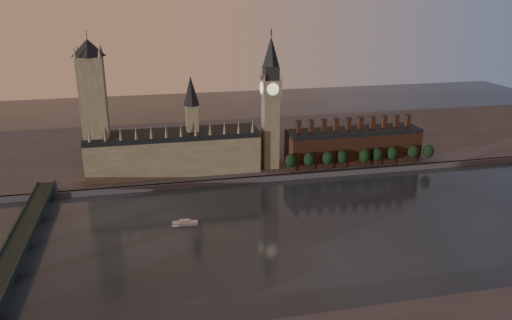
# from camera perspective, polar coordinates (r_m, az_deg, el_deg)

# --- Properties ---
(ground) EXTENTS (900.00, 900.00, 0.00)m
(ground) POSITION_cam_1_polar(r_m,az_deg,el_deg) (300.33, 4.81, -8.52)
(ground) COLOR black
(ground) RESTS_ON ground
(north_bank) EXTENTS (900.00, 182.00, 4.00)m
(north_bank) POSITION_cam_1_polar(r_m,az_deg,el_deg) (460.41, -1.63, 1.66)
(north_bank) COLOR #4B4C51
(north_bank) RESTS_ON ground
(palace_of_westminster) EXTENTS (130.00, 30.30, 74.00)m
(palace_of_westminster) POSITION_cam_1_polar(r_m,az_deg,el_deg) (387.45, -9.29, 1.13)
(palace_of_westminster) COLOR gray
(palace_of_westminster) RESTS_ON north_bank
(victoria_tower) EXTENTS (24.00, 24.00, 108.00)m
(victoria_tower) POSITION_cam_1_polar(r_m,az_deg,el_deg) (379.66, -18.03, 5.95)
(victoria_tower) COLOR gray
(victoria_tower) RESTS_ON north_bank
(big_ben) EXTENTS (15.00, 15.00, 107.00)m
(big_ben) POSITION_cam_1_polar(r_m,az_deg,el_deg) (384.24, 1.68, 6.66)
(big_ben) COLOR gray
(big_ben) RESTS_ON north_bank
(chimney_block) EXTENTS (110.00, 25.00, 37.00)m
(chimney_block) POSITION_cam_1_polar(r_m,az_deg,el_deg) (416.06, 11.03, 1.71)
(chimney_block) COLOR #542E20
(chimney_block) RESTS_ON north_bank
(embankment_tree_0) EXTENTS (8.60, 8.60, 14.88)m
(embankment_tree_0) POSITION_cam_1_polar(r_m,az_deg,el_deg) (384.49, 3.98, -0.08)
(embankment_tree_0) COLOR black
(embankment_tree_0) RESTS_ON north_bank
(embankment_tree_1) EXTENTS (8.60, 8.60, 14.88)m
(embankment_tree_1) POSITION_cam_1_polar(r_m,az_deg,el_deg) (388.58, 6.07, 0.06)
(embankment_tree_1) COLOR black
(embankment_tree_1) RESTS_ON north_bank
(embankment_tree_2) EXTENTS (8.60, 8.60, 14.88)m
(embankment_tree_2) POSITION_cam_1_polar(r_m,az_deg,el_deg) (393.30, 8.19, 0.20)
(embankment_tree_2) COLOR black
(embankment_tree_2) RESTS_ON north_bank
(embankment_tree_3) EXTENTS (8.60, 8.60, 14.88)m
(embankment_tree_3) POSITION_cam_1_polar(r_m,az_deg,el_deg) (398.14, 9.80, 0.35)
(embankment_tree_3) COLOR black
(embankment_tree_3) RESTS_ON north_bank
(embankment_tree_4) EXTENTS (8.60, 8.60, 14.88)m
(embankment_tree_4) POSITION_cam_1_polar(r_m,az_deg,el_deg) (404.20, 12.28, 0.47)
(embankment_tree_4) COLOR black
(embankment_tree_4) RESTS_ON north_bank
(embankment_tree_5) EXTENTS (8.60, 8.60, 14.88)m
(embankment_tree_5) POSITION_cam_1_polar(r_m,az_deg,el_deg) (409.78, 13.66, 0.62)
(embankment_tree_5) COLOR black
(embankment_tree_5) RESTS_ON north_bank
(embankment_tree_6) EXTENTS (8.60, 8.60, 14.88)m
(embankment_tree_6) POSITION_cam_1_polar(r_m,az_deg,el_deg) (415.84, 15.29, 0.75)
(embankment_tree_6) COLOR black
(embankment_tree_6) RESTS_ON north_bank
(embankment_tree_7) EXTENTS (8.60, 8.60, 14.88)m
(embankment_tree_7) POSITION_cam_1_polar(r_m,az_deg,el_deg) (424.24, 17.50, 0.89)
(embankment_tree_7) COLOR black
(embankment_tree_7) RESTS_ON north_bank
(embankment_tree_8) EXTENTS (8.60, 8.60, 14.88)m
(embankment_tree_8) POSITION_cam_1_polar(r_m,az_deg,el_deg) (430.06, 19.11, 0.96)
(embankment_tree_8) COLOR black
(embankment_tree_8) RESTS_ON north_bank
(westminster_bridge) EXTENTS (14.00, 200.00, 11.55)m
(westminster_bridge) POSITION_cam_1_polar(r_m,az_deg,el_deg) (292.75, -25.86, -9.62)
(westminster_bridge) COLOR #1D2D26
(westminster_bridge) RESTS_ON ground
(river_boat) EXTENTS (15.91, 6.14, 3.10)m
(river_boat) POSITION_cam_1_polar(r_m,az_deg,el_deg) (314.27, -8.12, -7.11)
(river_boat) COLOR silver
(river_boat) RESTS_ON ground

